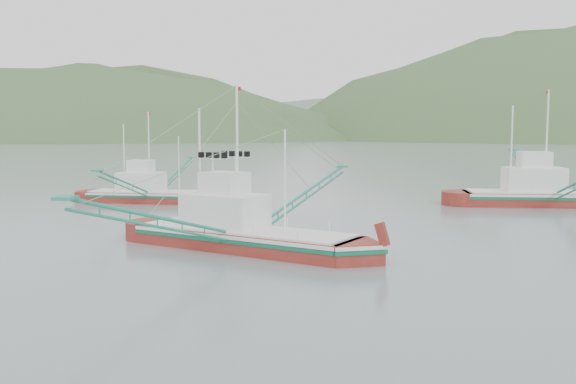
# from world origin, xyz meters

# --- Properties ---
(ground) EXTENTS (1200.00, 1200.00, 0.00)m
(ground) POSITION_xyz_m (0.00, 0.00, 0.00)
(ground) COLOR slate
(ground) RESTS_ON ground
(main_boat) EXTENTS (15.08, 25.41, 10.82)m
(main_boat) POSITION_xyz_m (-2.33, 2.23, 2.23)
(main_boat) COLOR maroon
(main_boat) RESTS_ON ground
(bg_boat_right) EXTENTS (16.40, 29.48, 11.92)m
(bg_boat_right) POSITION_xyz_m (22.37, 27.75, 1.64)
(bg_boat_right) COLOR maroon
(bg_boat_right) RESTS_ON ground
(bg_boat_left) EXTENTS (13.46, 24.13, 9.76)m
(bg_boat_left) POSITION_xyz_m (-16.32, 25.54, 1.34)
(bg_boat_left) COLOR maroon
(bg_boat_left) RESTS_ON ground
(headland_left) EXTENTS (448.00, 308.00, 210.00)m
(headland_left) POSITION_xyz_m (-180.00, 360.00, 0.00)
(headland_left) COLOR #39572C
(headland_left) RESTS_ON ground
(ridge_distant) EXTENTS (960.00, 400.00, 240.00)m
(ridge_distant) POSITION_xyz_m (30.00, 560.00, 0.00)
(ridge_distant) COLOR slate
(ridge_distant) RESTS_ON ground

